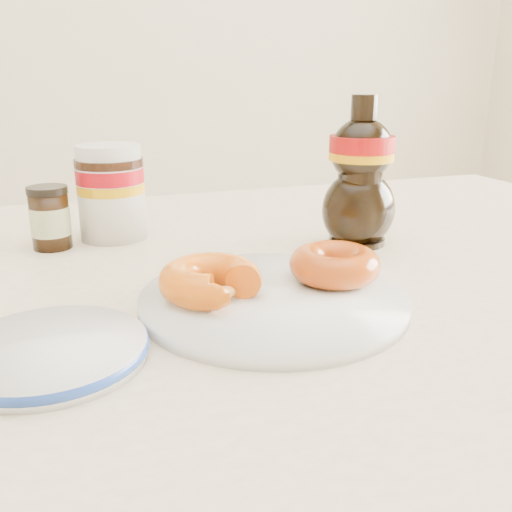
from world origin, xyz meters
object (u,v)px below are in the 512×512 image
object	(u,v)px
plate	(273,299)
nutella_jar	(111,189)
blue_rim_saucer	(50,351)
donut_bitten	(210,280)
dining_table	(226,345)
dark_jar	(50,218)
syrup_bottle	(361,172)
donut_whole	(335,264)

from	to	relation	value
plate	nutella_jar	xyz separation A→B (m)	(-0.12, 0.29, 0.06)
blue_rim_saucer	donut_bitten	bearing A→B (deg)	21.51
blue_rim_saucer	nutella_jar	bearing A→B (deg)	76.15
dining_table	dark_jar	distance (m)	0.28
plate	syrup_bottle	size ratio (longest dim) A/B	1.36
dark_jar	plate	bearing A→B (deg)	-53.79
blue_rim_saucer	donut_whole	bearing A→B (deg)	12.68
plate	donut_bitten	xyz separation A→B (m)	(-0.06, 0.01, 0.02)
plate	blue_rim_saucer	distance (m)	0.21
dining_table	plate	distance (m)	0.13
dining_table	donut_whole	distance (m)	0.17
dining_table	syrup_bottle	distance (m)	0.27
plate	donut_whole	xyz separation A→B (m)	(0.07, 0.02, 0.02)
dining_table	donut_whole	xyz separation A→B (m)	(0.09, -0.08, 0.11)
plate	dark_jar	bearing A→B (deg)	126.21
donut_whole	dark_jar	world-z (taller)	dark_jar
nutella_jar	dining_table	bearing A→B (deg)	-63.35
plate	syrup_bottle	bearing A→B (deg)	42.08
plate	syrup_bottle	xyz separation A→B (m)	(0.18, 0.16, 0.09)
donut_bitten	nutella_jar	world-z (taller)	nutella_jar
donut_bitten	syrup_bottle	distance (m)	0.29
donut_bitten	blue_rim_saucer	size ratio (longest dim) A/B	0.63
dark_jar	syrup_bottle	bearing A→B (deg)	-16.21
nutella_jar	dark_jar	bearing A→B (deg)	-164.19
nutella_jar	dark_jar	size ratio (longest dim) A/B	1.57
dark_jar	blue_rim_saucer	bearing A→B (deg)	-90.76
dining_table	syrup_bottle	size ratio (longest dim) A/B	7.46
plate	donut_bitten	world-z (taller)	donut_bitten
syrup_bottle	dark_jar	world-z (taller)	syrup_bottle
donut_whole	blue_rim_saucer	distance (m)	0.28
plate	dark_jar	distance (m)	0.34
plate	syrup_bottle	world-z (taller)	syrup_bottle
blue_rim_saucer	dark_jar	bearing A→B (deg)	89.24
nutella_jar	donut_bitten	bearing A→B (deg)	-77.88
syrup_bottle	dark_jar	bearing A→B (deg)	163.79
syrup_bottle	blue_rim_saucer	size ratio (longest dim) A/B	1.24
blue_rim_saucer	syrup_bottle	bearing A→B (deg)	28.44
nutella_jar	syrup_bottle	world-z (taller)	syrup_bottle
donut_whole	blue_rim_saucer	world-z (taller)	donut_whole
donut_bitten	nutella_jar	distance (m)	0.29
donut_bitten	dark_jar	distance (m)	0.29
donut_whole	syrup_bottle	world-z (taller)	syrup_bottle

